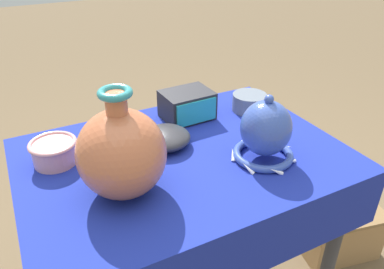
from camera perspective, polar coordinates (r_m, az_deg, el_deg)
display_table at (r=1.15m, az=-1.02°, el=-7.57°), size 0.93×0.66×0.79m
vase_tall_bulbous at (r=0.91m, az=-10.67°, el=-2.74°), size 0.22×0.22×0.28m
vase_dome_bell at (r=1.06m, az=11.12°, el=0.26°), size 0.19×0.19×0.20m
mosaic_tile_box at (r=1.28m, az=-0.73°, el=4.51°), size 0.17×0.14×0.09m
bowl_shallow_charcoal at (r=1.13m, az=-4.08°, el=-0.46°), size 0.15×0.15×0.05m
cup_wide_rose at (r=1.11m, az=-20.28°, el=-2.40°), size 0.13×0.13×0.07m
pot_squat_slate at (r=1.35m, az=8.72°, el=4.89°), size 0.12×0.12×0.06m
wooden_crate at (r=1.95m, az=21.09°, el=-12.82°), size 0.40×0.35×0.25m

